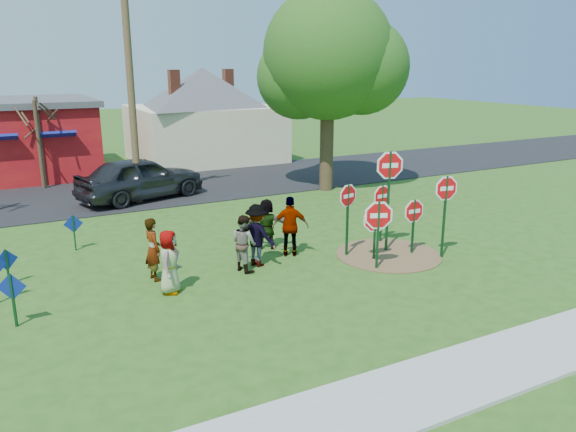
% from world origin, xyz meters
% --- Properties ---
extents(ground, '(120.00, 120.00, 0.00)m').
position_xyz_m(ground, '(0.00, 0.00, 0.00)').
color(ground, '#265016').
rests_on(ground, ground).
extents(sidewalk, '(22.00, 1.80, 0.08)m').
position_xyz_m(sidewalk, '(0.00, -7.20, 0.04)').
color(sidewalk, '#9E9E99').
rests_on(sidewalk, ground).
extents(road, '(120.00, 7.50, 0.04)m').
position_xyz_m(road, '(0.00, 11.50, 0.02)').
color(road, black).
rests_on(road, ground).
extents(dirt_patch, '(3.20, 3.20, 0.03)m').
position_xyz_m(dirt_patch, '(4.50, -1.00, 0.01)').
color(dirt_patch, brown).
rests_on(dirt_patch, ground).
extents(cream_house, '(9.40, 9.40, 6.50)m').
position_xyz_m(cream_house, '(5.50, 18.00, 2.92)').
color(cream_house, beige).
rests_on(cream_house, ground).
extents(stop_sign_a, '(1.03, 0.44, 2.13)m').
position_xyz_m(stop_sign_a, '(3.46, -1.78, 1.43)').
color(stop_sign_a, '#113E1C').
rests_on(stop_sign_a, ground).
extents(stop_sign_b, '(1.13, 0.31, 3.28)m').
position_xyz_m(stop_sign_b, '(4.69, -0.62, 2.39)').
color(stop_sign_b, '#113E1C').
rests_on(stop_sign_b, ground).
extents(stop_sign_c, '(0.99, 0.18, 2.64)m').
position_xyz_m(stop_sign_c, '(5.76, -1.93, 1.86)').
color(stop_sign_c, '#113E1C').
rests_on(stop_sign_c, ground).
extents(stop_sign_d, '(0.95, 0.11, 2.02)m').
position_xyz_m(stop_sign_d, '(5.07, 0.17, 1.42)').
color(stop_sign_d, '#113E1C').
rests_on(stop_sign_d, ground).
extents(stop_sign_e, '(0.99, 0.28, 1.73)m').
position_xyz_m(stop_sign_e, '(3.88, -1.08, 1.12)').
color(stop_sign_e, '#113E1C').
rests_on(stop_sign_e, ground).
extents(stop_sign_f, '(0.97, 0.07, 1.83)m').
position_xyz_m(stop_sign_f, '(5.23, -1.21, 1.25)').
color(stop_sign_f, '#113E1C').
rests_on(stop_sign_f, ground).
extents(stop_sign_g, '(0.92, 0.23, 2.34)m').
position_xyz_m(stop_sign_g, '(3.33, -0.44, 1.64)').
color(stop_sign_g, '#113E1C').
rests_on(stop_sign_g, ground).
extents(blue_diamond_a, '(0.60, 0.23, 1.26)m').
position_xyz_m(blue_diamond_a, '(-5.81, -0.95, 0.78)').
color(blue_diamond_a, '#113E1C').
rests_on(blue_diamond_a, ground).
extents(blue_diamond_c, '(0.57, 0.20, 0.99)m').
position_xyz_m(blue_diamond_c, '(-5.84, 1.83, 0.60)').
color(blue_diamond_c, '#113E1C').
rests_on(blue_diamond_c, ground).
extents(blue_diamond_d, '(0.58, 0.06, 1.15)m').
position_xyz_m(blue_diamond_d, '(-3.88, 3.97, 0.71)').
color(blue_diamond_d, '#113E1C').
rests_on(blue_diamond_d, ground).
extents(person_a, '(0.88, 0.97, 1.66)m').
position_xyz_m(person_a, '(-2.22, -0.70, 0.83)').
color(person_a, '#425696').
rests_on(person_a, ground).
extents(person_b, '(0.50, 0.68, 1.73)m').
position_xyz_m(person_b, '(-2.34, 0.38, 0.87)').
color(person_b, '#22756D').
rests_on(person_b, ground).
extents(person_c, '(0.78, 0.91, 1.62)m').
position_xyz_m(person_c, '(0.10, -0.11, 0.81)').
color(person_c, brown).
rests_on(person_c, ground).
extents(person_d, '(1.16, 1.36, 1.82)m').
position_xyz_m(person_d, '(0.59, 0.07, 0.91)').
color(person_d, '#313135').
rests_on(person_d, ground).
extents(person_e, '(1.17, 0.91, 1.85)m').
position_xyz_m(person_e, '(1.84, 0.37, 0.92)').
color(person_e, '#563361').
rests_on(person_e, ground).
extents(person_f, '(1.53, 1.15, 1.61)m').
position_xyz_m(person_f, '(1.50, 1.34, 0.80)').
color(person_f, '#214F2C').
rests_on(person_f, ground).
extents(suv, '(5.76, 3.54, 1.83)m').
position_xyz_m(suv, '(-0.39, 9.69, 0.96)').
color(suv, '#28282C').
rests_on(suv, road).
extents(utility_pole, '(2.27, 0.29, 9.27)m').
position_xyz_m(utility_pole, '(-0.64, 9.17, 4.88)').
color(utility_pole, '#4C3823').
rests_on(utility_pole, ground).
extents(leafy_tree, '(6.26, 5.71, 8.89)m').
position_xyz_m(leafy_tree, '(7.77, 7.68, 5.73)').
color(leafy_tree, '#382819').
rests_on(leafy_tree, ground).
extents(bare_tree_east, '(1.80, 1.80, 4.05)m').
position_xyz_m(bare_tree_east, '(-3.88, 13.97, 2.62)').
color(bare_tree_east, '#382819').
rests_on(bare_tree_east, ground).
extents(bare_tree_extra, '(1.80, 1.80, 4.18)m').
position_xyz_m(bare_tree_extra, '(-3.77, 14.49, 2.71)').
color(bare_tree_extra, '#382819').
rests_on(bare_tree_extra, ground).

